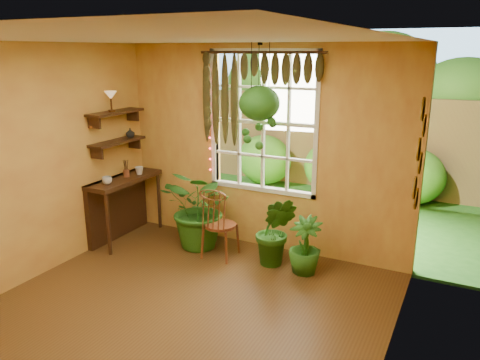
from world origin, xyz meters
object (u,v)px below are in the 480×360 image
object	(u,v)px
potted_plant_left	(202,209)
hanging_basket	(259,107)
counter_ledge	(120,200)
potted_plant_mid	(276,231)
windsor_chair	(219,234)

from	to	relation	value
potted_plant_left	hanging_basket	size ratio (longest dim) A/B	0.87
counter_ledge	potted_plant_mid	distance (m)	2.34
potted_plant_mid	potted_plant_left	bearing A→B (deg)	177.19
potted_plant_left	hanging_basket	distance (m)	1.58
potted_plant_left	hanging_basket	xyz separation A→B (m)	(0.75, 0.19, 1.38)
counter_ledge	hanging_basket	size ratio (longest dim) A/B	0.94
windsor_chair	hanging_basket	bearing A→B (deg)	40.22
counter_ledge	windsor_chair	world-z (taller)	windsor_chair
potted_plant_mid	hanging_basket	distance (m)	1.54
counter_ledge	windsor_chair	xyz separation A→B (m)	(1.59, 0.04, -0.24)
windsor_chair	potted_plant_left	distance (m)	0.46
hanging_basket	potted_plant_left	bearing A→B (deg)	-165.86
counter_ledge	windsor_chair	bearing A→B (deg)	1.47
counter_ledge	potted_plant_mid	world-z (taller)	potted_plant_mid
windsor_chair	hanging_basket	xyz separation A→B (m)	(0.39, 0.35, 1.62)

